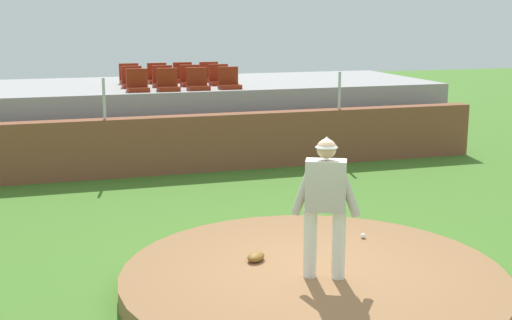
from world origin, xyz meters
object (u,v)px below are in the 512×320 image
(pitcher, at_px, (325,197))
(stadium_chair_6, at_px, (191,79))
(stadium_chair_3, at_px, (229,82))
(stadium_chair_7, at_px, (219,78))
(stadium_chair_2, at_px, (198,83))
(stadium_chair_1, at_px, (168,84))
(stadium_chair_8, at_px, (130,77))
(stadium_chair_10, at_px, (183,76))
(baseball, at_px, (363,236))
(stadium_chair_5, at_px, (163,80))
(stadium_chair_4, at_px, (132,81))
(stadium_chair_11, at_px, (210,76))
(stadium_chair_0, at_px, (138,84))
(stadium_chair_9, at_px, (158,77))
(fielding_glove, at_px, (256,257))

(pitcher, height_order, stadium_chair_6, stadium_chair_6)
(stadium_chair_3, relative_size, stadium_chair_7, 1.00)
(stadium_chair_2, xyz_separation_m, stadium_chair_7, (0.74, 0.90, 0.00))
(stadium_chair_1, xyz_separation_m, stadium_chair_2, (0.70, 0.01, 0.00))
(stadium_chair_8, distance_m, stadium_chair_10, 1.37)
(baseball, relative_size, stadium_chair_6, 0.15)
(stadium_chair_5, height_order, stadium_chair_10, same)
(stadium_chair_4, bearing_deg, stadium_chair_8, -92.83)
(stadium_chair_11, bearing_deg, stadium_chair_4, 23.12)
(stadium_chair_0, relative_size, stadium_chair_11, 1.00)
(stadium_chair_1, relative_size, stadium_chair_9, 1.00)
(stadium_chair_3, height_order, stadium_chair_10, same)
(pitcher, height_order, stadium_chair_10, stadium_chair_10)
(baseball, bearing_deg, stadium_chair_8, 103.55)
(pitcher, height_order, stadium_chair_4, stadium_chair_4)
(pitcher, distance_m, stadium_chair_8, 10.20)
(baseball, distance_m, stadium_chair_8, 9.32)
(stadium_chair_2, bearing_deg, stadium_chair_8, -53.67)
(stadium_chair_3, bearing_deg, stadium_chair_10, -68.16)
(fielding_glove, relative_size, stadium_chair_7, 0.60)
(stadium_chair_0, xyz_separation_m, stadium_chair_3, (2.13, -0.01, 0.00))
(stadium_chair_0, height_order, stadium_chair_2, same)
(stadium_chair_6, bearing_deg, stadium_chair_1, 51.31)
(stadium_chair_2, xyz_separation_m, stadium_chair_10, (0.02, 1.82, 0.00))
(fielding_glove, distance_m, stadium_chair_8, 9.49)
(stadium_chair_11, bearing_deg, stadium_chair_10, -3.09)
(stadium_chair_2, relative_size, stadium_chair_11, 1.00)
(stadium_chair_9, relative_size, stadium_chair_11, 1.00)
(stadium_chair_3, bearing_deg, stadium_chair_0, -0.37)
(pitcher, relative_size, stadium_chair_6, 3.43)
(fielding_glove, bearing_deg, stadium_chair_4, -135.68)
(stadium_chair_0, height_order, stadium_chair_4, same)
(stadium_chair_2, bearing_deg, stadium_chair_6, -91.20)
(stadium_chair_1, relative_size, stadium_chair_2, 1.00)
(stadium_chair_9, bearing_deg, stadium_chair_3, 128.24)
(stadium_chair_4, bearing_deg, pitcher, 96.85)
(baseball, xyz_separation_m, stadium_chair_0, (-2.19, 7.14, 1.51))
(pitcher, height_order, stadium_chair_11, stadium_chair_11)
(stadium_chair_0, bearing_deg, stadium_chair_8, -91.02)
(stadium_chair_4, bearing_deg, stadium_chair_0, 90.92)
(pitcher, xyz_separation_m, stadium_chair_1, (-0.41, 8.29, 0.56))
(stadium_chair_5, height_order, stadium_chair_9, same)
(stadium_chair_1, bearing_deg, stadium_chair_3, -179.05)
(pitcher, xyz_separation_m, baseball, (1.09, 1.19, -0.96))
(fielding_glove, distance_m, stadium_chair_2, 7.73)
(stadium_chair_1, relative_size, stadium_chair_8, 1.00)
(stadium_chair_6, distance_m, stadium_chair_9, 1.12)
(stadium_chair_2, distance_m, stadium_chair_10, 1.82)
(stadium_chair_11, bearing_deg, stadium_chair_5, 33.33)
(baseball, distance_m, stadium_chair_11, 9.03)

